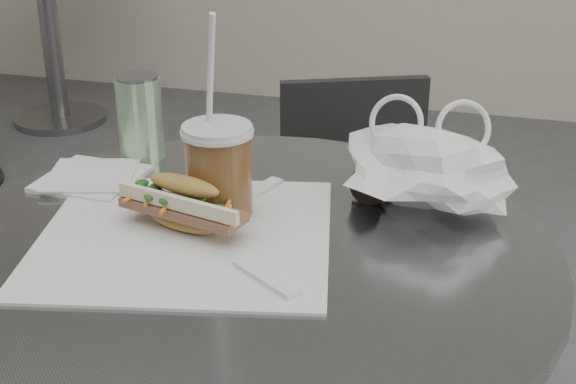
% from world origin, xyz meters
% --- Properties ---
extents(bg_table, '(0.70, 0.70, 0.74)m').
position_xyz_m(bg_table, '(-1.60, 2.40, 0.47)').
color(bg_table, slate).
rests_on(bg_table, ground).
extents(chair_far, '(0.41, 0.43, 0.73)m').
position_xyz_m(chair_far, '(0.05, 0.81, 0.33)').
color(chair_far, '#2B2B2D').
rests_on(chair_far, ground).
extents(sandwich_paper, '(0.41, 0.40, 0.00)m').
position_xyz_m(sandwich_paper, '(-0.08, 0.20, 0.74)').
color(sandwich_paper, white).
rests_on(sandwich_paper, cafe_table).
extents(banh_mi, '(0.22, 0.13, 0.07)m').
position_xyz_m(banh_mi, '(-0.08, 0.22, 0.78)').
color(banh_mi, tan).
rests_on(banh_mi, sandwich_paper).
extents(iced_coffee, '(0.09, 0.09, 0.27)m').
position_xyz_m(iced_coffee, '(-0.05, 0.27, 0.80)').
color(iced_coffee, brown).
rests_on(iced_coffee, cafe_table).
extents(sunglasses, '(0.12, 0.04, 0.06)m').
position_xyz_m(sunglasses, '(0.16, 0.37, 0.76)').
color(sunglasses, black).
rests_on(sunglasses, cafe_table).
extents(plastic_bag, '(0.23, 0.18, 0.11)m').
position_xyz_m(plastic_bag, '(0.19, 0.36, 0.79)').
color(plastic_bag, white).
rests_on(plastic_bag, cafe_table).
extents(napkin_stack, '(0.15, 0.15, 0.01)m').
position_xyz_m(napkin_stack, '(-0.27, 0.33, 0.74)').
color(napkin_stack, white).
rests_on(napkin_stack, cafe_table).
extents(drink_can, '(0.07, 0.07, 0.13)m').
position_xyz_m(drink_can, '(-0.24, 0.43, 0.80)').
color(drink_can, '#5FA461').
rests_on(drink_can, cafe_table).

